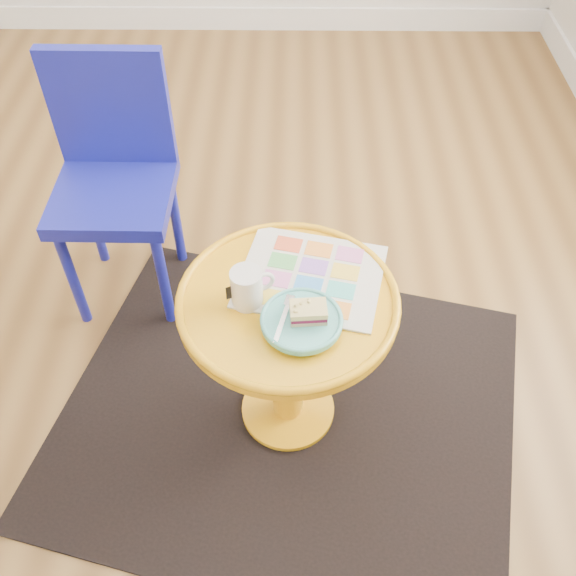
{
  "coord_description": "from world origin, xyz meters",
  "views": [
    {
      "loc": [
        0.63,
        -1.43,
        1.66
      ],
      "look_at": [
        0.62,
        -0.42,
        0.55
      ],
      "focal_mm": 40.0,
      "sensor_mm": 36.0,
      "label": 1
    }
  ],
  "objects_px": {
    "side_table": "(288,336)",
    "plate": "(302,321)",
    "chair": "(114,170)",
    "newspaper": "(311,276)",
    "mug": "(248,287)"
  },
  "relations": [
    {
      "from": "mug",
      "to": "newspaper",
      "type": "bearing_deg",
      "value": 6.27
    },
    {
      "from": "chair",
      "to": "plate",
      "type": "height_order",
      "value": "chair"
    },
    {
      "from": "newspaper",
      "to": "mug",
      "type": "height_order",
      "value": "mug"
    },
    {
      "from": "chair",
      "to": "mug",
      "type": "xyz_separation_m",
      "value": [
        0.44,
        -0.56,
        0.1
      ]
    },
    {
      "from": "newspaper",
      "to": "plate",
      "type": "height_order",
      "value": "plate"
    },
    {
      "from": "newspaper",
      "to": "mug",
      "type": "bearing_deg",
      "value": -138.76
    },
    {
      "from": "side_table",
      "to": "mug",
      "type": "bearing_deg",
      "value": -175.21
    },
    {
      "from": "chair",
      "to": "mug",
      "type": "distance_m",
      "value": 0.72
    },
    {
      "from": "side_table",
      "to": "chair",
      "type": "bearing_deg",
      "value": 133.92
    },
    {
      "from": "chair",
      "to": "newspaper",
      "type": "distance_m",
      "value": 0.76
    },
    {
      "from": "newspaper",
      "to": "side_table",
      "type": "bearing_deg",
      "value": -114.63
    },
    {
      "from": "chair",
      "to": "newspaper",
      "type": "relative_size",
      "value": 2.35
    },
    {
      "from": "side_table",
      "to": "plate",
      "type": "relative_size",
      "value": 2.84
    },
    {
      "from": "plate",
      "to": "mug",
      "type": "bearing_deg",
      "value": 149.29
    },
    {
      "from": "mug",
      "to": "plate",
      "type": "bearing_deg",
      "value": -52.67
    }
  ]
}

